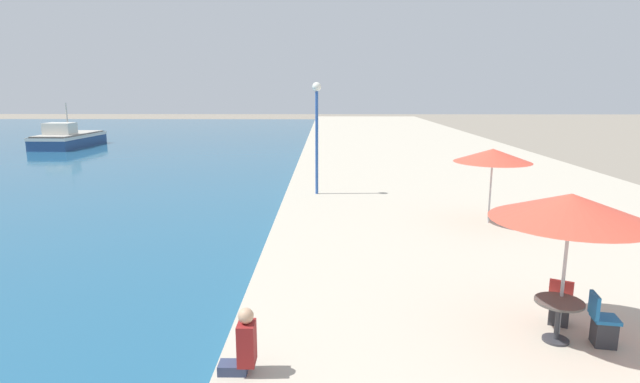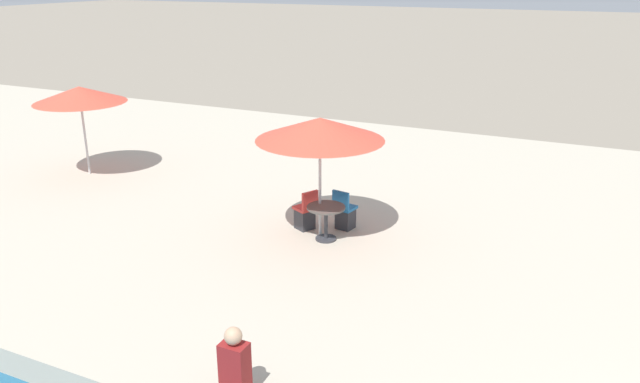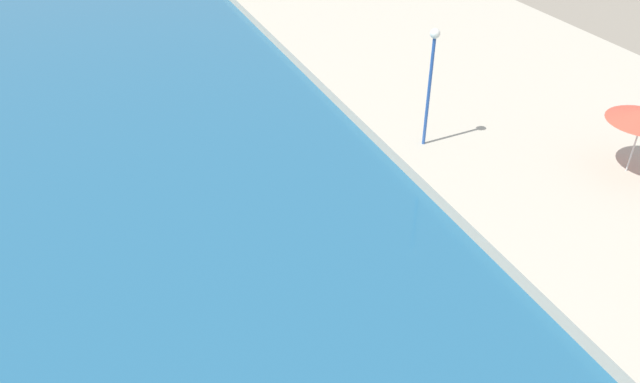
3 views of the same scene
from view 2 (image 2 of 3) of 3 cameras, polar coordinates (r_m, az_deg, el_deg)
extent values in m
cylinder|color=#B7B7B7|center=(12.89, 0.00, 0.53)|extent=(0.06, 0.06, 2.25)
cone|color=#E04C38|center=(12.55, 0.00, 5.75)|extent=(2.63, 2.63, 0.46)
cylinder|color=#B7B7B7|center=(18.20, -20.69, 4.77)|extent=(0.06, 0.06, 2.15)
cone|color=#E04C38|center=(17.97, -21.13, 8.28)|extent=(2.43, 2.43, 0.43)
cylinder|color=#333338|center=(13.12, 0.54, -4.32)|extent=(0.44, 0.44, 0.04)
cylinder|color=#333338|center=(12.99, 0.55, -2.99)|extent=(0.08, 0.08, 0.70)
cylinder|color=#4C4742|center=(12.85, 0.55, -1.47)|extent=(0.80, 0.80, 0.04)
cube|color=#2D2D33|center=(13.59, -1.41, -2.52)|extent=(0.46, 0.46, 0.45)
cube|color=red|center=(13.50, -1.42, -1.51)|extent=(0.54, 0.54, 0.06)
cube|color=red|center=(13.26, -0.91, -0.83)|extent=(0.38, 0.24, 0.40)
cube|color=#2D2D33|center=(13.61, 2.34, -2.48)|extent=(0.39, 0.39, 0.45)
cube|color=#1E66A3|center=(13.52, 2.35, -1.48)|extent=(0.46, 0.46, 0.06)
cube|color=#1E66A3|center=(13.28, 1.90, -0.81)|extent=(0.13, 0.40, 0.40)
cube|color=maroon|center=(8.47, -7.80, -15.52)|extent=(0.26, 0.36, 0.66)
sphere|color=tan|center=(8.22, -7.94, -12.95)|extent=(0.24, 0.24, 0.24)
camera|label=1|loc=(7.65, 48.10, 5.01)|focal=28.00mm
camera|label=3|loc=(8.60, -163.09, 32.25)|focal=35.00mm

